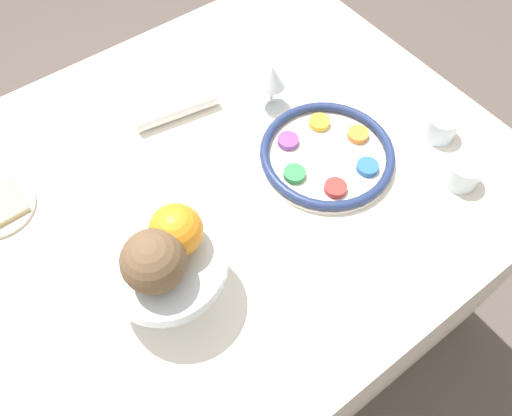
{
  "coord_description": "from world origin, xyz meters",
  "views": [
    {
      "loc": [
        0.23,
        0.55,
        1.64
      ],
      "look_at": [
        -0.08,
        0.13,
        0.81
      ],
      "focal_mm": 35.0,
      "sensor_mm": 36.0,
      "label": 1
    }
  ],
  "objects_px": {
    "napkin_roll": "(176,109)",
    "cup_near": "(463,173)",
    "fruit_stand": "(166,267)",
    "wine_glass": "(272,79)",
    "cup_mid": "(441,126)",
    "orange_fruit": "(176,231)",
    "coconut": "(154,262)",
    "seder_plate": "(327,154)"
  },
  "relations": [
    {
      "from": "napkin_roll",
      "to": "cup_mid",
      "type": "distance_m",
      "value": 0.6
    },
    {
      "from": "orange_fruit",
      "to": "cup_near",
      "type": "xyz_separation_m",
      "value": [
        -0.58,
        0.16,
        -0.14
      ]
    },
    {
      "from": "fruit_stand",
      "to": "napkin_roll",
      "type": "xyz_separation_m",
      "value": [
        -0.23,
        -0.37,
        -0.07
      ]
    },
    {
      "from": "seder_plate",
      "to": "cup_mid",
      "type": "height_order",
      "value": "cup_mid"
    },
    {
      "from": "fruit_stand",
      "to": "napkin_roll",
      "type": "bearing_deg",
      "value": -122.65
    },
    {
      "from": "fruit_stand",
      "to": "cup_near",
      "type": "distance_m",
      "value": 0.64
    },
    {
      "from": "wine_glass",
      "to": "orange_fruit",
      "type": "height_order",
      "value": "orange_fruit"
    },
    {
      "from": "orange_fruit",
      "to": "coconut",
      "type": "xyz_separation_m",
      "value": [
        0.06,
        0.03,
        0.01
      ]
    },
    {
      "from": "wine_glass",
      "to": "cup_near",
      "type": "height_order",
      "value": "wine_glass"
    },
    {
      "from": "fruit_stand",
      "to": "cup_mid",
      "type": "height_order",
      "value": "fruit_stand"
    },
    {
      "from": "seder_plate",
      "to": "cup_mid",
      "type": "relative_size",
      "value": 4.0
    },
    {
      "from": "wine_glass",
      "to": "napkin_roll",
      "type": "height_order",
      "value": "wine_glass"
    },
    {
      "from": "napkin_roll",
      "to": "cup_mid",
      "type": "relative_size",
      "value": 2.78
    },
    {
      "from": "seder_plate",
      "to": "coconut",
      "type": "bearing_deg",
      "value": 10.4
    },
    {
      "from": "wine_glass",
      "to": "coconut",
      "type": "bearing_deg",
      "value": 32.08
    },
    {
      "from": "wine_glass",
      "to": "cup_near",
      "type": "bearing_deg",
      "value": 114.03
    },
    {
      "from": "coconut",
      "to": "cup_near",
      "type": "distance_m",
      "value": 0.66
    },
    {
      "from": "wine_glass",
      "to": "fruit_stand",
      "type": "distance_m",
      "value": 0.51
    },
    {
      "from": "wine_glass",
      "to": "fruit_stand",
      "type": "relative_size",
      "value": 0.55
    },
    {
      "from": "cup_near",
      "to": "cup_mid",
      "type": "bearing_deg",
      "value": -117.24
    },
    {
      "from": "coconut",
      "to": "cup_mid",
      "type": "relative_size",
      "value": 1.42
    },
    {
      "from": "wine_glass",
      "to": "cup_mid",
      "type": "bearing_deg",
      "value": 129.29
    },
    {
      "from": "cup_near",
      "to": "orange_fruit",
      "type": "bearing_deg",
      "value": -15.59
    },
    {
      "from": "wine_glass",
      "to": "fruit_stand",
      "type": "bearing_deg",
      "value": 31.42
    },
    {
      "from": "cup_mid",
      "to": "cup_near",
      "type": "bearing_deg",
      "value": 62.76
    },
    {
      "from": "coconut",
      "to": "cup_near",
      "type": "relative_size",
      "value": 1.42
    },
    {
      "from": "napkin_roll",
      "to": "cup_near",
      "type": "relative_size",
      "value": 2.78
    },
    {
      "from": "coconut",
      "to": "cup_mid",
      "type": "height_order",
      "value": "coconut"
    },
    {
      "from": "fruit_stand",
      "to": "napkin_roll",
      "type": "distance_m",
      "value": 0.44
    },
    {
      "from": "cup_near",
      "to": "seder_plate",
      "type": "bearing_deg",
      "value": -48.89
    },
    {
      "from": "wine_glass",
      "to": "cup_near",
      "type": "relative_size",
      "value": 1.58
    },
    {
      "from": "orange_fruit",
      "to": "seder_plate",
      "type": "bearing_deg",
      "value": -172.4
    },
    {
      "from": "wine_glass",
      "to": "napkin_roll",
      "type": "bearing_deg",
      "value": -27.48
    },
    {
      "from": "cup_mid",
      "to": "orange_fruit",
      "type": "bearing_deg",
      "value": -4.1
    },
    {
      "from": "wine_glass",
      "to": "seder_plate",
      "type": "bearing_deg",
      "value": 89.51
    },
    {
      "from": "coconut",
      "to": "napkin_roll",
      "type": "bearing_deg",
      "value": -123.42
    },
    {
      "from": "fruit_stand",
      "to": "cup_near",
      "type": "xyz_separation_m",
      "value": [
        -0.62,
        0.15,
        -0.07
      ]
    },
    {
      "from": "wine_glass",
      "to": "orange_fruit",
      "type": "relative_size",
      "value": 1.29
    },
    {
      "from": "wine_glass",
      "to": "cup_mid",
      "type": "distance_m",
      "value": 0.39
    },
    {
      "from": "wine_glass",
      "to": "orange_fruit",
      "type": "xyz_separation_m",
      "value": [
        0.39,
        0.25,
        0.08
      ]
    },
    {
      "from": "coconut",
      "to": "cup_near",
      "type": "bearing_deg",
      "value": 168.37
    },
    {
      "from": "orange_fruit",
      "to": "coconut",
      "type": "height_order",
      "value": "coconut"
    }
  ]
}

